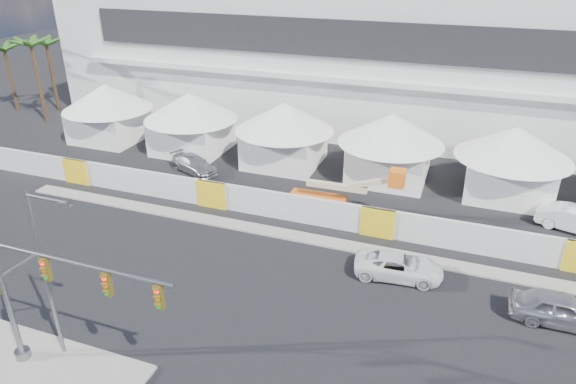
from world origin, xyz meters
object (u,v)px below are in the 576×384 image
(sedan_silver, at_px, (562,309))
(pickup_curb, at_px, (399,266))
(lot_car_c, at_px, (194,164))
(boom_lift, at_px, (328,200))
(streetlight_median, at_px, (47,266))
(lot_car_a, at_px, (576,220))
(traffic_mast, at_px, (39,297))

(sedan_silver, xyz_separation_m, pickup_curb, (-8.29, 1.25, -0.13))
(lot_car_c, distance_m, boom_lift, 13.01)
(streetlight_median, distance_m, boom_lift, 19.37)
(sedan_silver, relative_size, lot_car_a, 1.00)
(streetlight_median, xyz_separation_m, boom_lift, (7.50, 17.43, -3.86))
(traffic_mast, bearing_deg, boom_lift, 68.48)
(pickup_curb, distance_m, boom_lift, 8.34)
(lot_car_a, bearing_deg, traffic_mast, 148.09)
(streetlight_median, relative_size, boom_lift, 1.05)
(pickup_curb, height_order, traffic_mast, traffic_mast)
(pickup_curb, xyz_separation_m, streetlight_median, (-13.43, -11.57, 4.24))
(lot_car_a, bearing_deg, streetlight_median, 146.50)
(pickup_curb, height_order, streetlight_median, streetlight_median)
(traffic_mast, relative_size, boom_lift, 1.14)
(traffic_mast, bearing_deg, lot_car_a, 43.02)
(lot_car_a, distance_m, lot_car_c, 28.68)
(sedan_silver, xyz_separation_m, streetlight_median, (-21.72, -10.32, 4.11))
(streetlight_median, bearing_deg, lot_car_a, 41.43)
(pickup_curb, height_order, boom_lift, boom_lift)
(pickup_curb, relative_size, streetlight_median, 0.60)
(pickup_curb, xyz_separation_m, lot_car_c, (-18.49, 9.23, -0.02))
(lot_car_c, bearing_deg, traffic_mast, -141.85)
(sedan_silver, bearing_deg, pickup_curb, 81.47)
(lot_car_c, distance_m, streetlight_median, 21.83)
(pickup_curb, bearing_deg, traffic_mast, 127.61)
(lot_car_a, relative_size, boom_lift, 0.61)
(traffic_mast, bearing_deg, sedan_silver, 27.72)
(lot_car_a, xyz_separation_m, boom_lift, (-16.12, -3.42, 0.29))
(traffic_mast, xyz_separation_m, streetlight_median, (-0.25, 0.96, 0.88))
(lot_car_c, xyz_separation_m, boom_lift, (12.56, -3.37, 0.41))
(pickup_curb, relative_size, lot_car_a, 1.04)
(sedan_silver, height_order, traffic_mast, traffic_mast)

